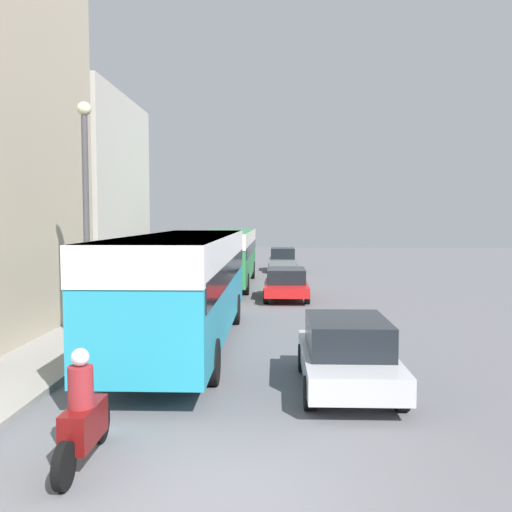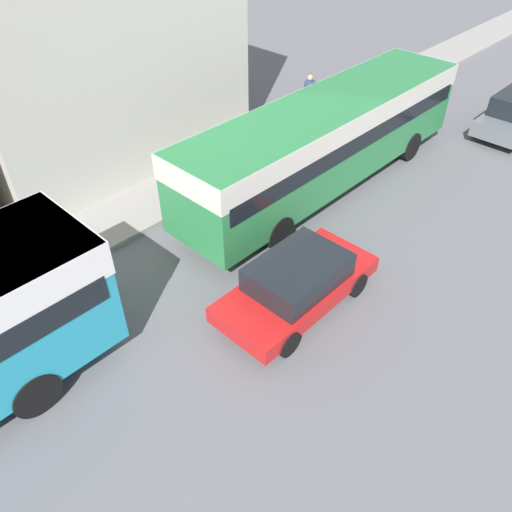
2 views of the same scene
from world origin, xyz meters
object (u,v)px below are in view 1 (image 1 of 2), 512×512
at_px(car_far_curb, 347,352).
at_px(pedestrian_near_curb, 176,260).
at_px(car_crossing, 286,283).
at_px(car_distant, 283,259).
at_px(motorcycle_behind_lead, 83,419).
at_px(bus_following, 228,250).
at_px(bus_lead, 184,275).

distance_m(car_far_curb, pedestrian_near_curb, 22.34).
relative_size(car_crossing, car_distant, 1.05).
bearing_deg(motorcycle_behind_lead, bus_following, 89.31).
bearing_deg(car_crossing, bus_following, -58.78).
xyz_separation_m(car_far_curb, pedestrian_near_curb, (-7.33, 21.11, 0.30)).
bearing_deg(car_distant, pedestrian_near_curb, -142.47).
bearing_deg(bus_lead, motorcycle_behind_lead, -92.12).
xyz_separation_m(motorcycle_behind_lead, car_far_curb, (4.27, 3.81, 0.09)).
height_order(bus_following, pedestrian_near_curb, bus_following).
relative_size(bus_lead, motorcycle_behind_lead, 5.05).
bearing_deg(bus_following, motorcycle_behind_lead, -90.69).
distance_m(bus_lead, car_crossing, 9.82).
distance_m(bus_following, car_far_curb, 18.32).
xyz_separation_m(bus_lead, car_distant, (2.95, 22.25, -1.21)).
height_order(bus_lead, car_crossing, bus_lead).
height_order(bus_following, car_far_curb, bus_following).
distance_m(car_distant, pedestrian_near_curb, 7.93).
bearing_deg(motorcycle_behind_lead, car_crossing, 79.12).
height_order(motorcycle_behind_lead, pedestrian_near_curb, pedestrian_near_curb).
relative_size(bus_lead, bus_following, 1.00).
xyz_separation_m(bus_lead, motorcycle_behind_lead, (-0.28, -7.49, -1.33)).
bearing_deg(car_distant, car_far_curb, -87.69).
relative_size(motorcycle_behind_lead, pedestrian_near_curb, 1.23).
distance_m(bus_lead, bus_following, 14.16).
distance_m(bus_lead, pedestrian_near_curb, 17.77).
xyz_separation_m(bus_lead, car_far_curb, (3.99, -3.68, -1.24)).
distance_m(motorcycle_behind_lead, car_crossing, 17.07).
relative_size(bus_lead, car_crossing, 2.69).
distance_m(motorcycle_behind_lead, car_far_curb, 5.72).
height_order(bus_following, motorcycle_behind_lead, bus_following).
height_order(motorcycle_behind_lead, car_crossing, motorcycle_behind_lead).
distance_m(bus_lead, motorcycle_behind_lead, 7.61).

